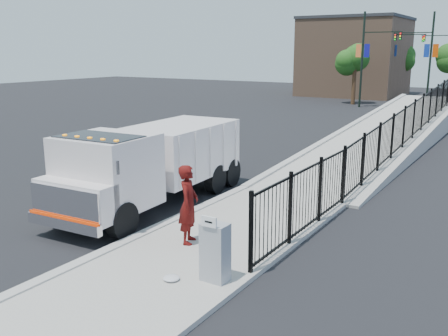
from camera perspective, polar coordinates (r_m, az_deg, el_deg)
The scene contains 16 objects.
ground at distance 14.53m, azimuth -5.47°, elevation -6.20°, with size 120.00×120.00×0.00m, color black.
sidewalk at distance 11.94m, azimuth -3.91°, elevation -10.31°, with size 3.55×12.00×0.12m, color #9E998E.
curb at distance 13.08m, azimuth -10.84°, elevation -8.28°, with size 0.30×12.00×0.16m, color #ADAAA3.
ramp at distance 27.98m, azimuth 18.57°, elevation 2.66°, with size 3.95×24.00×1.70m, color #9E998E.
iron_fence at distance 23.67m, azimuth 19.75°, elevation 2.95°, with size 0.10×28.00×1.80m, color black.
truck at distance 15.71m, azimuth -8.50°, elevation 0.79°, with size 2.89×7.76×2.61m.
worker at distance 12.42m, azimuth -4.08°, elevation -4.16°, with size 0.73×0.48×2.00m, color #4E0C09.
utility_cabinet at distance 10.52m, azimuth -1.03°, elevation -9.60°, with size 0.55×0.40×1.25m, color gray.
arrow_sign at distance 10.08m, azimuth -1.73°, elevation -6.16°, with size 0.35×0.04×0.22m, color white.
debris at distance 10.81m, azimuth -6.04°, elevation -12.38°, with size 0.36×0.36×0.09m, color silver.
light_pole_0 at distance 45.01m, azimuth 15.91°, elevation 12.22°, with size 3.77×0.22×8.00m.
light_pole_1 at distance 46.97m, azimuth 22.16°, elevation 11.78°, with size 3.77×0.22×8.00m.
light_pole_2 at distance 52.99m, azimuth 18.82°, elevation 12.11°, with size 3.77×0.22×8.00m.
tree_0 at distance 47.34m, azimuth 14.77°, elevation 11.80°, with size 2.48×2.48×5.24m.
tree_2 at distance 59.89m, azimuth 19.78°, elevation 11.70°, with size 2.56×2.56×5.28m.
building at distance 57.53m, azimuth 14.71°, elevation 12.06°, with size 10.00×10.00×8.00m, color #8C664C.
Camera 1 is at (8.39, -10.84, 4.84)m, focal length 40.00 mm.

